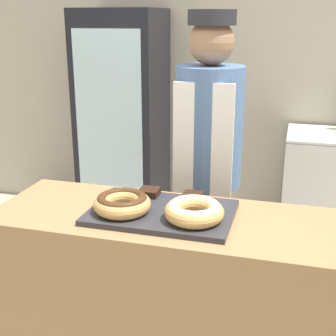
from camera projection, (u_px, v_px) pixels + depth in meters
wall_back at (235, 64)px, 3.81m from camera, size 8.00×0.06×2.70m
display_counter at (162, 307)px, 2.14m from camera, size 1.46×0.55×0.91m
serving_tray at (162, 212)px, 1.99m from camera, size 0.61×0.40×0.02m
donut_chocolate_glaze at (122, 203)px, 1.96m from camera, size 0.24×0.24×0.07m
donut_light_glaze at (194, 210)px, 1.88m from camera, size 0.24×0.24×0.07m
brownie_back_left at (149, 192)px, 2.14m from camera, size 0.09×0.09×0.03m
brownie_back_right at (193, 197)px, 2.09m from camera, size 0.09×0.09×0.03m
baker_person at (208, 169)px, 2.53m from camera, size 0.36×0.36×1.75m
beverage_fridge at (123, 122)px, 3.84m from camera, size 0.64×0.60×1.78m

